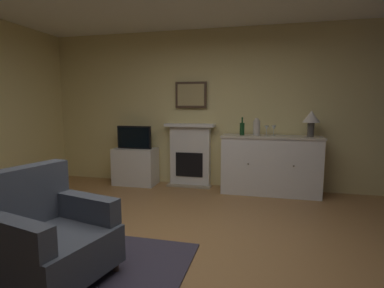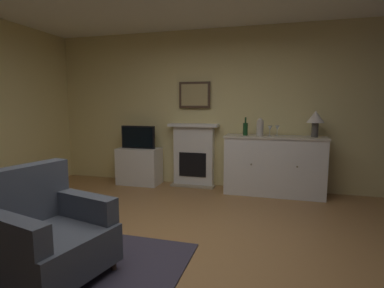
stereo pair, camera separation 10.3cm
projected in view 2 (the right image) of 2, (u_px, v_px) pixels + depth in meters
The scene contains 14 objects.
ground_plane at pixel (167, 265), 2.78m from camera, with size 6.21×5.43×0.10m, color #9E7042.
wall_rear at pixel (220, 109), 5.16m from camera, with size 6.21×0.06×2.70m, color #EAD68C.
area_rug at pixel (66, 270), 2.59m from camera, with size 1.98×1.51×0.02m, color #383342.
fireplace_unit at pixel (194, 155), 5.26m from camera, with size 0.87×0.30×1.10m.
framed_picture at pixel (195, 95), 5.16m from camera, with size 0.55×0.04×0.45m.
sideboard_cabinet at pixel (274, 165), 4.74m from camera, with size 1.56×0.49×0.94m.
table_lamp at pixel (316, 119), 4.48m from camera, with size 0.26×0.26×0.40m.
wine_bottle at pixel (245, 129), 4.78m from camera, with size 0.08×0.08×0.29m.
wine_glass_left at pixel (270, 129), 4.62m from camera, with size 0.07×0.07×0.16m.
wine_glass_center at pixel (277, 128), 4.66m from camera, with size 0.07×0.07×0.16m.
vase_decorative at pixel (260, 127), 4.67m from camera, with size 0.11×0.11×0.28m.
tv_cabinet at pixel (139, 166), 5.39m from camera, with size 0.75×0.42×0.65m.
tv_set at pixel (138, 137), 5.30m from camera, with size 0.62×0.07×0.40m.
armchair at pixel (47, 233), 2.45m from camera, with size 0.96×0.93×0.92m.
Camera 2 is at (0.93, -2.45, 1.43)m, focal length 27.96 mm.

